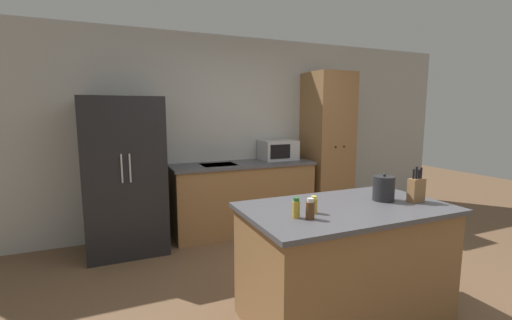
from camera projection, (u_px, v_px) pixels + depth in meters
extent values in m
plane|color=brown|center=(333.00, 307.00, 2.83)|extent=(14.00, 14.00, 0.00)
cube|color=#B2B2AD|center=(236.00, 133.00, 4.77)|extent=(7.20, 0.06, 2.60)
cube|color=black|center=(125.00, 175.00, 3.89)|extent=(0.85, 0.72, 1.76)
cylinder|color=silver|center=(122.00, 169.00, 3.51)|extent=(0.02, 0.02, 0.30)
cylinder|color=silver|center=(130.00, 168.00, 3.54)|extent=(0.02, 0.02, 0.30)
cube|color=olive|center=(243.00, 198.00, 4.58)|extent=(1.86, 0.59, 0.89)
cube|color=#4C4C51|center=(243.00, 164.00, 4.52)|extent=(1.90, 0.63, 0.03)
cube|color=#9EA0A3|center=(219.00, 165.00, 4.38)|extent=(0.44, 0.34, 0.01)
cube|color=olive|center=(327.00, 148.00, 5.01)|extent=(0.59, 0.60, 2.15)
sphere|color=black|center=(336.00, 147.00, 4.69)|extent=(0.02, 0.02, 0.02)
sphere|color=black|center=(344.00, 147.00, 4.75)|extent=(0.02, 0.02, 0.02)
cube|color=olive|center=(344.00, 265.00, 2.63)|extent=(1.49, 0.84, 0.87)
cube|color=#4C4C51|center=(346.00, 208.00, 2.56)|extent=(1.55, 0.90, 0.03)
cube|color=#B2B5B7|center=(278.00, 150.00, 4.80)|extent=(0.49, 0.36, 0.27)
cube|color=black|center=(280.00, 152.00, 4.61)|extent=(0.29, 0.01, 0.19)
cube|color=olive|center=(416.00, 190.00, 2.66)|extent=(0.12, 0.07, 0.18)
cylinder|color=black|center=(414.00, 174.00, 2.63)|extent=(0.02, 0.02, 0.08)
cylinder|color=black|center=(417.00, 173.00, 2.64)|extent=(0.02, 0.02, 0.10)
cylinder|color=black|center=(419.00, 174.00, 2.65)|extent=(0.02, 0.02, 0.07)
cylinder|color=black|center=(421.00, 173.00, 2.66)|extent=(0.02, 0.02, 0.09)
cylinder|color=gold|center=(314.00, 206.00, 2.38)|extent=(0.05, 0.05, 0.10)
cylinder|color=#E5DB4C|center=(314.00, 198.00, 2.37)|extent=(0.04, 0.04, 0.02)
cylinder|color=#563319|center=(310.00, 211.00, 2.24)|extent=(0.06, 0.06, 0.11)
cylinder|color=silver|center=(310.00, 200.00, 2.23)|extent=(0.04, 0.04, 0.03)
cylinder|color=gold|center=(296.00, 210.00, 2.27)|extent=(0.05, 0.05, 0.11)
cylinder|color=#286628|center=(296.00, 200.00, 2.26)|extent=(0.04, 0.04, 0.02)
cylinder|color=#232326|center=(384.00, 188.00, 2.71)|extent=(0.17, 0.17, 0.19)
sphere|color=#262628|center=(384.00, 175.00, 2.69)|extent=(0.02, 0.02, 0.02)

